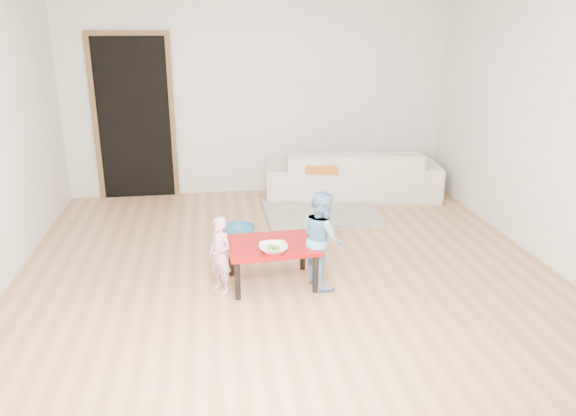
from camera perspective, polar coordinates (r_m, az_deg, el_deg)
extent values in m
cube|color=#A57746|center=(5.43, -0.30, -5.83)|extent=(5.00, 5.00, 0.01)
cube|color=beige|center=(7.48, -3.02, 11.40)|extent=(5.00, 0.02, 2.60)
cube|color=beige|center=(5.91, 24.71, 7.73)|extent=(0.02, 5.00, 2.60)
imported|color=beige|center=(7.43, 6.49, 3.60)|extent=(2.32, 1.14, 0.65)
cube|color=orange|center=(7.08, 3.45, 4.22)|extent=(0.47, 0.43, 0.11)
imported|color=white|center=(4.74, -1.51, -4.11)|extent=(0.24, 0.24, 0.06)
imported|color=pink|center=(4.83, -6.90, -4.79)|extent=(0.28, 0.30, 0.68)
imported|color=#57A1CA|center=(4.91, 3.47, -3.14)|extent=(0.40, 0.47, 0.86)
imported|color=teal|center=(6.13, -5.05, -2.36)|extent=(0.37, 0.37, 0.11)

